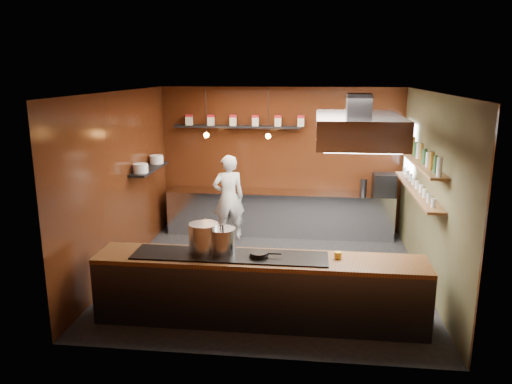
# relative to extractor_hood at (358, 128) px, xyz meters

# --- Properties ---
(floor) EXTENTS (5.00, 5.00, 0.00)m
(floor) POSITION_rel_extractor_hood_xyz_m (-1.30, 0.40, -2.51)
(floor) COLOR black
(floor) RESTS_ON ground
(back_wall) EXTENTS (5.00, 0.00, 5.00)m
(back_wall) POSITION_rel_extractor_hood_xyz_m (-1.30, 2.90, -1.01)
(back_wall) COLOR black
(back_wall) RESTS_ON ground
(left_wall) EXTENTS (0.00, 5.00, 5.00)m
(left_wall) POSITION_rel_extractor_hood_xyz_m (-3.80, 0.40, -1.01)
(left_wall) COLOR black
(left_wall) RESTS_ON ground
(right_wall) EXTENTS (0.00, 5.00, 5.00)m
(right_wall) POSITION_rel_extractor_hood_xyz_m (1.20, 0.40, -1.01)
(right_wall) COLOR #454327
(right_wall) RESTS_ON ground
(ceiling) EXTENTS (5.00, 5.00, 0.00)m
(ceiling) POSITION_rel_extractor_hood_xyz_m (-1.30, 0.40, 0.49)
(ceiling) COLOR silver
(ceiling) RESTS_ON back_wall
(window_pane) EXTENTS (0.00, 1.00, 1.00)m
(window_pane) POSITION_rel_extractor_hood_xyz_m (1.15, 2.10, -0.61)
(window_pane) COLOR white
(window_pane) RESTS_ON right_wall
(prep_counter) EXTENTS (4.60, 0.65, 0.90)m
(prep_counter) POSITION_rel_extractor_hood_xyz_m (-1.30, 2.57, -2.06)
(prep_counter) COLOR silver
(prep_counter) RESTS_ON floor
(pass_counter) EXTENTS (4.40, 0.72, 0.94)m
(pass_counter) POSITION_rel_extractor_hood_xyz_m (-1.30, -1.20, -2.04)
(pass_counter) COLOR #38383D
(pass_counter) RESTS_ON floor
(tin_shelf) EXTENTS (2.60, 0.26, 0.04)m
(tin_shelf) POSITION_rel_extractor_hood_xyz_m (-2.20, 2.76, -0.31)
(tin_shelf) COLOR black
(tin_shelf) RESTS_ON back_wall
(plate_shelf) EXTENTS (0.30, 1.40, 0.04)m
(plate_shelf) POSITION_rel_extractor_hood_xyz_m (-3.64, 1.40, -0.96)
(plate_shelf) COLOR black
(plate_shelf) RESTS_ON left_wall
(bottle_shelf_upper) EXTENTS (0.26, 2.80, 0.04)m
(bottle_shelf_upper) POSITION_rel_extractor_hood_xyz_m (1.04, 0.70, -0.59)
(bottle_shelf_upper) COLOR brown
(bottle_shelf_upper) RESTS_ON right_wall
(bottle_shelf_lower) EXTENTS (0.26, 2.80, 0.04)m
(bottle_shelf_lower) POSITION_rel_extractor_hood_xyz_m (1.04, 0.70, -1.06)
(bottle_shelf_lower) COLOR brown
(bottle_shelf_lower) RESTS_ON right_wall
(extractor_hood) EXTENTS (1.20, 2.00, 0.72)m
(extractor_hood) POSITION_rel_extractor_hood_xyz_m (0.00, 0.00, 0.00)
(extractor_hood) COLOR #38383D
(extractor_hood) RESTS_ON ceiling
(pendant_left) EXTENTS (0.10, 0.10, 0.95)m
(pendant_left) POSITION_rel_extractor_hood_xyz_m (-2.70, 2.10, -0.35)
(pendant_left) COLOR black
(pendant_left) RESTS_ON ceiling
(pendant_right) EXTENTS (0.10, 0.10, 0.95)m
(pendant_right) POSITION_rel_extractor_hood_xyz_m (-1.50, 2.10, -0.35)
(pendant_right) COLOR black
(pendant_right) RESTS_ON ceiling
(storage_tins) EXTENTS (2.43, 0.13, 0.22)m
(storage_tins) POSITION_rel_extractor_hood_xyz_m (-2.05, 2.76, -0.17)
(storage_tins) COLOR beige
(storage_tins) RESTS_ON tin_shelf
(plate_stacks) EXTENTS (0.26, 1.16, 0.16)m
(plate_stacks) POSITION_rel_extractor_hood_xyz_m (-3.64, 1.40, -0.86)
(plate_stacks) COLOR silver
(plate_stacks) RESTS_ON plate_shelf
(bottles) EXTENTS (0.06, 2.66, 0.24)m
(bottles) POSITION_rel_extractor_hood_xyz_m (1.04, 0.70, -0.45)
(bottles) COLOR silver
(bottles) RESTS_ON bottle_shelf_upper
(wine_glasses) EXTENTS (0.07, 2.37, 0.13)m
(wine_glasses) POSITION_rel_extractor_hood_xyz_m (1.04, 0.70, -0.97)
(wine_glasses) COLOR silver
(wine_glasses) RESTS_ON bottle_shelf_lower
(stockpot_large) EXTENTS (0.53, 0.53, 0.39)m
(stockpot_large) POSITION_rel_extractor_hood_xyz_m (-2.07, -1.11, -1.37)
(stockpot_large) COLOR silver
(stockpot_large) RESTS_ON pass_counter
(stockpot_small) EXTENTS (0.44, 0.44, 0.34)m
(stockpot_small) POSITION_rel_extractor_hood_xyz_m (-1.81, -1.12, -1.40)
(stockpot_small) COLOR #B0B3B7
(stockpot_small) RESTS_ON pass_counter
(utensil_crock) EXTENTS (0.18, 0.18, 0.18)m
(utensil_crock) POSITION_rel_extractor_hood_xyz_m (-1.80, -1.18, -1.47)
(utensil_crock) COLOR silver
(utensil_crock) RESTS_ON pass_counter
(frying_pan) EXTENTS (0.42, 0.25, 0.06)m
(frying_pan) POSITION_rel_extractor_hood_xyz_m (-1.30, -1.23, -1.53)
(frying_pan) COLOR black
(frying_pan) RESTS_ON pass_counter
(butter_jar) EXTENTS (0.11, 0.11, 0.09)m
(butter_jar) POSITION_rel_extractor_hood_xyz_m (-0.27, -1.11, -1.54)
(butter_jar) COLOR gold
(butter_jar) RESTS_ON pass_counter
(espresso_machine) EXTENTS (0.44, 0.42, 0.43)m
(espresso_machine) POSITION_rel_extractor_hood_xyz_m (0.79, 2.56, -1.39)
(espresso_machine) COLOR black
(espresso_machine) RESTS_ON prep_counter
(chef) EXTENTS (0.74, 0.61, 1.72)m
(chef) POSITION_rel_extractor_hood_xyz_m (-2.29, 2.10, -1.64)
(chef) COLOR white
(chef) RESTS_ON floor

